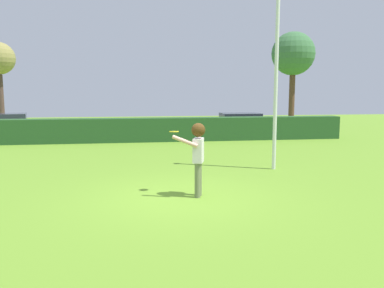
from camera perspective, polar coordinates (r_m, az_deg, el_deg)
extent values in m
plane|color=olive|center=(9.66, -1.78, -7.68)|extent=(60.00, 60.00, 0.00)
cylinder|color=#6B7450|center=(9.59, 0.80, -5.20)|extent=(0.14, 0.14, 0.84)
cylinder|color=#6B7450|center=(9.78, 0.99, -4.94)|extent=(0.14, 0.14, 0.84)
cube|color=silver|center=(9.55, 0.90, -0.91)|extent=(0.33, 0.43, 0.58)
cylinder|color=#D7A285|center=(9.34, -1.02, 0.38)|extent=(0.61, 0.28, 0.30)
cylinder|color=#D7A285|center=(9.78, 1.12, -0.83)|extent=(0.09, 0.09, 0.62)
sphere|color=#D7A285|center=(9.49, 0.91, 1.83)|extent=(0.22, 0.22, 0.22)
sphere|color=#452E11|center=(9.49, 0.91, 2.01)|extent=(0.33, 0.33, 0.33)
cylinder|color=yellow|center=(9.89, -2.58, 1.78)|extent=(0.23, 0.24, 0.04)
cylinder|color=silver|center=(13.11, 11.89, 9.46)|extent=(0.12, 0.12, 6.00)
cube|color=#254F24|center=(20.17, -5.46, 2.05)|extent=(19.50, 0.90, 1.18)
cube|color=white|center=(24.83, -25.00, 2.39)|extent=(4.45, 2.47, 0.55)
cube|color=#2D333D|center=(24.79, -25.06, 3.48)|extent=(2.46, 1.96, 0.40)
cylinder|color=black|center=(25.60, -21.52, 2.09)|extent=(0.61, 0.21, 0.60)
cylinder|color=black|center=(23.91, -21.63, 1.73)|extent=(0.61, 0.21, 0.60)
cube|color=black|center=(23.21, 6.87, 2.73)|extent=(4.23, 1.77, 0.55)
cube|color=#2D333D|center=(23.17, 6.89, 3.90)|extent=(2.22, 1.60, 0.40)
cylinder|color=black|center=(24.45, 9.70, 2.28)|extent=(0.60, 0.11, 0.60)
cylinder|color=black|center=(22.84, 10.97, 1.88)|extent=(0.60, 0.11, 0.60)
cylinder|color=black|center=(23.74, 2.91, 2.22)|extent=(0.60, 0.11, 0.60)
cylinder|color=black|center=(22.08, 3.72, 1.80)|extent=(0.60, 0.11, 0.60)
cylinder|color=brown|center=(28.55, -25.52, 5.36)|extent=(0.35, 0.35, 3.53)
cylinder|color=brown|center=(29.97, 14.02, 6.60)|extent=(0.41, 0.41, 4.21)
sphere|color=#3E7040|center=(30.08, 14.22, 12.37)|extent=(3.07, 3.07, 3.07)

